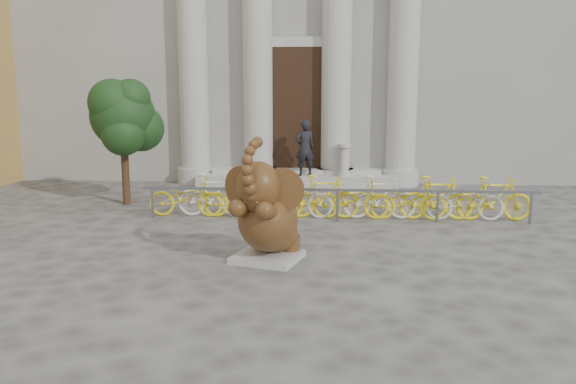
# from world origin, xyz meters

# --- Properties ---
(ground) EXTENTS (80.00, 80.00, 0.00)m
(ground) POSITION_xyz_m (0.00, 0.00, 0.00)
(ground) COLOR #474442
(ground) RESTS_ON ground
(classical_building) EXTENTS (22.00, 10.70, 12.00)m
(classical_building) POSITION_xyz_m (0.00, 14.93, 5.98)
(classical_building) COLOR gray
(classical_building) RESTS_ON ground
(entrance_steps) EXTENTS (6.00, 1.20, 0.36)m
(entrance_steps) POSITION_xyz_m (0.00, 9.40, 0.18)
(entrance_steps) COLOR #A8A59E
(entrance_steps) RESTS_ON ground
(elephant_statue) EXTENTS (1.42, 1.69, 2.14)m
(elephant_statue) POSITION_xyz_m (-0.08, 1.62, 0.78)
(elephant_statue) COLOR #A8A59E
(elephant_statue) RESTS_ON ground
(bike_rack) EXTENTS (8.84, 0.53, 1.00)m
(bike_rack) POSITION_xyz_m (1.17, 4.98, 0.50)
(bike_rack) COLOR slate
(bike_rack) RESTS_ON ground
(tree) EXTENTS (1.83, 1.67, 3.18)m
(tree) POSITION_xyz_m (-4.16, 6.22, 2.22)
(tree) COLOR #332114
(tree) RESTS_ON ground
(pedestrian) EXTENTS (0.71, 0.60, 1.67)m
(pedestrian) POSITION_xyz_m (0.28, 9.16, 1.19)
(pedestrian) COLOR black
(pedestrian) RESTS_ON entrance_steps
(balustrade_post) EXTENTS (0.40, 0.40, 0.97)m
(balustrade_post) POSITION_xyz_m (1.45, 9.10, 0.81)
(balustrade_post) COLOR #A8A59E
(balustrade_post) RESTS_ON entrance_steps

